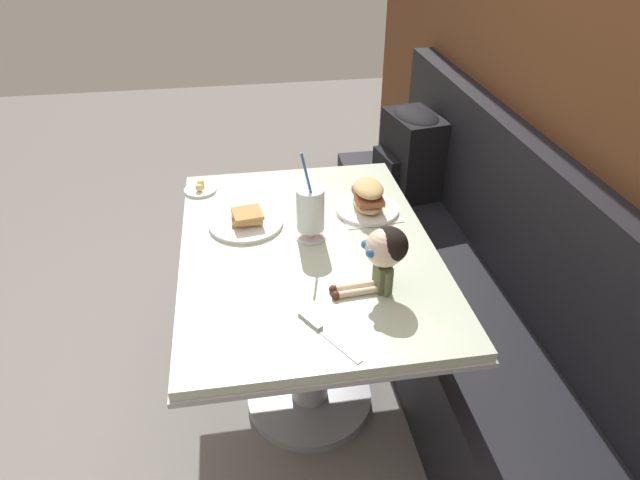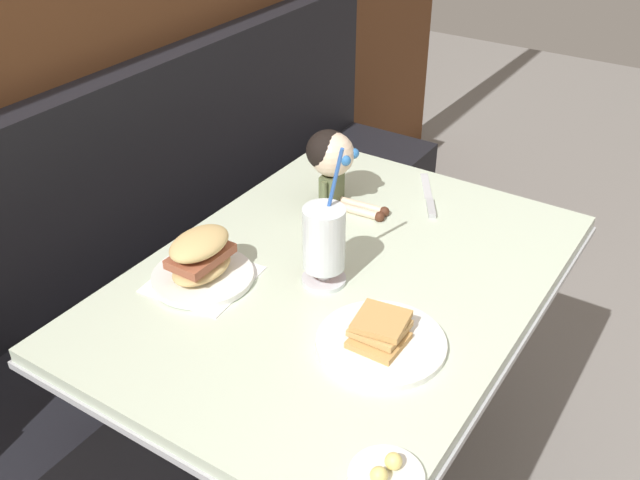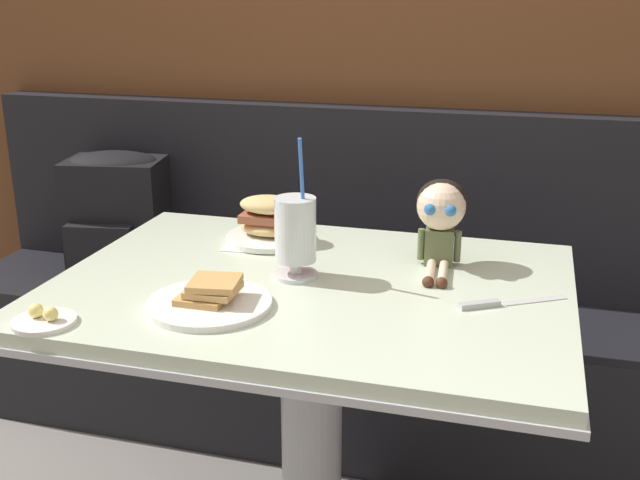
{
  "view_description": "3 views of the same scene",
  "coord_description": "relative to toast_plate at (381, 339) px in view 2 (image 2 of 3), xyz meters",
  "views": [
    {
      "loc": [
        1.45,
        -0.01,
        1.73
      ],
      "look_at": [
        0.06,
        0.21,
        0.8
      ],
      "focal_mm": 31.05,
      "sensor_mm": 36.0,
      "label": 1
    },
    {
      "loc": [
        -1.1,
        -0.48,
        1.66
      ],
      "look_at": [
        0.01,
        0.24,
        0.8
      ],
      "focal_mm": 40.81,
      "sensor_mm": 36.0,
      "label": 2
    },
    {
      "loc": [
        0.43,
        -1.29,
        1.35
      ],
      "look_at": [
        0.02,
        0.18,
        0.84
      ],
      "focal_mm": 42.83,
      "sensor_mm": 36.0,
      "label": 3
    }
  ],
  "objects": [
    {
      "name": "toast_plate",
      "position": [
        0.0,
        0.0,
        0.0
      ],
      "size": [
        0.25,
        0.25,
        0.06
      ],
      "color": "white",
      "rests_on": "diner_table"
    },
    {
      "name": "butter_saucer",
      "position": [
        -0.27,
        -0.16,
        -0.01
      ],
      "size": [
        0.12,
        0.12,
        0.04
      ],
      "color": "white",
      "rests_on": "diner_table"
    },
    {
      "name": "wood_panel_wall",
      "position": [
        0.16,
        1.06,
        0.44
      ],
      "size": [
        4.4,
        0.08,
        2.4
      ],
      "primitive_type": "cube",
      "color": "brown",
      "rests_on": "ground"
    },
    {
      "name": "butter_knife",
      "position": [
        0.55,
        0.16,
        -0.01
      ],
      "size": [
        0.21,
        0.14,
        0.01
      ],
      "color": "silver",
      "rests_on": "diner_table"
    },
    {
      "name": "milkshake_glass",
      "position": [
        0.12,
        0.2,
        0.09
      ],
      "size": [
        0.1,
        0.1,
        0.31
      ],
      "color": "silver",
      "rests_on": "diner_table"
    },
    {
      "name": "seated_doll",
      "position": [
        0.41,
        0.37,
        0.11
      ],
      "size": [
        0.12,
        0.22,
        0.2
      ],
      "color": "#5B6642",
      "rests_on": "diner_table"
    },
    {
      "name": "sandwich_plate",
      "position": [
        -0.02,
        0.42,
        0.03
      ],
      "size": [
        0.22,
        0.22,
        0.12
      ],
      "color": "white",
      "rests_on": "diner_table"
    },
    {
      "name": "diner_table",
      "position": [
        0.16,
        0.19,
        -0.21
      ],
      "size": [
        1.11,
        0.81,
        0.74
      ],
      "color": "beige",
      "rests_on": "ground"
    },
    {
      "name": "booth_bench",
      "position": [
        0.16,
        0.81,
        -0.43
      ],
      "size": [
        2.6,
        0.48,
        1.0
      ],
      "color": "black",
      "rests_on": "ground"
    }
  ]
}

